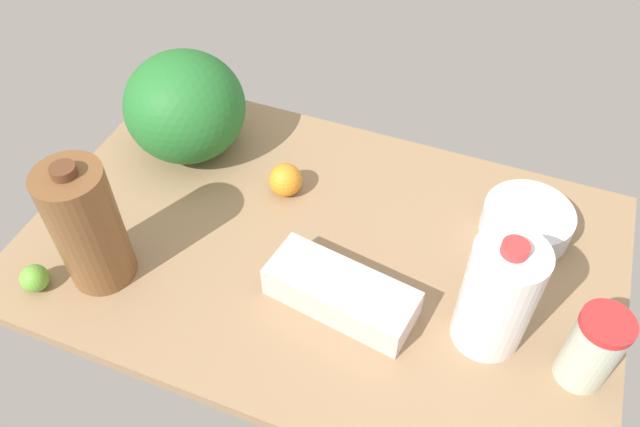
% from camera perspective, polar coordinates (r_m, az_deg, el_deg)
% --- Properties ---
extents(countertop, '(1.20, 0.76, 0.03)m').
position_cam_1_polar(countertop, '(1.29, -0.00, -3.42)').
color(countertop, '#957554').
rests_on(countertop, ground).
extents(watermelon, '(0.27, 0.27, 0.25)m').
position_cam_1_polar(watermelon, '(1.44, -12.23, 9.52)').
color(watermelon, '#246F2C').
rests_on(watermelon, countertop).
extents(milk_jug, '(0.13, 0.13, 0.25)m').
position_cam_1_polar(milk_jug, '(1.10, 15.95, -7.24)').
color(milk_jug, white).
rests_on(milk_jug, countertop).
extents(chocolate_milk_jug, '(0.12, 0.12, 0.28)m').
position_cam_1_polar(chocolate_milk_jug, '(1.21, -20.53, -1.13)').
color(chocolate_milk_jug, brown).
rests_on(chocolate_milk_jug, countertop).
extents(egg_carton, '(0.30, 0.15, 0.07)m').
position_cam_1_polar(egg_carton, '(1.17, 1.92, -7.27)').
color(egg_carton, beige).
rests_on(egg_carton, countertop).
extents(mixing_bowl, '(0.18, 0.18, 0.06)m').
position_cam_1_polar(mixing_bowl, '(1.35, 18.36, -0.72)').
color(mixing_bowl, silver).
rests_on(mixing_bowl, countertop).
extents(tumbler_cup, '(0.09, 0.09, 0.17)m').
position_cam_1_polar(tumbler_cup, '(1.14, 23.65, -11.25)').
color(tumbler_cup, beige).
rests_on(tumbler_cup, countertop).
extents(orange_far_back, '(0.07, 0.07, 0.07)m').
position_cam_1_polar(orange_far_back, '(1.36, -3.18, 3.09)').
color(orange_far_back, orange).
rests_on(orange_far_back, countertop).
extents(lime_near_front, '(0.05, 0.05, 0.05)m').
position_cam_1_polar(lime_near_front, '(1.32, -24.64, -5.40)').
color(lime_near_front, '#65AA37').
rests_on(lime_near_front, countertop).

